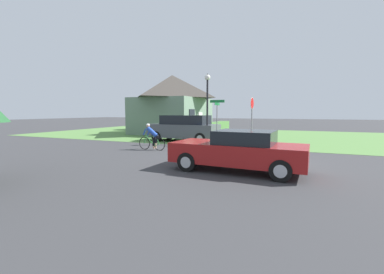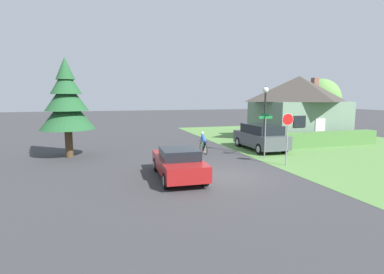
# 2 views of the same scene
# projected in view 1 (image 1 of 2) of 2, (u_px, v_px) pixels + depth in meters

# --- Properties ---
(ground_plane) EXTENTS (140.00, 140.00, 0.00)m
(ground_plane) POSITION_uv_depth(u_px,v_px,m) (256.00, 161.00, 10.61)
(ground_plane) COLOR #38383A
(grass_verge_right) EXTENTS (16.00, 36.00, 0.01)m
(grass_verge_right) POSITION_uv_depth(u_px,v_px,m) (231.00, 135.00, 22.73)
(grass_verge_right) COLOR #568442
(grass_verge_right) RESTS_ON ground
(cottage_house) EXTENTS (7.54, 6.28, 5.53)m
(cottage_house) POSITION_uv_depth(u_px,v_px,m) (172.00, 103.00, 24.64)
(cottage_house) COLOR slate
(cottage_house) RESTS_ON ground
(hedge_row) EXTENTS (9.53, 0.90, 1.10)m
(hedge_row) POSITION_uv_depth(u_px,v_px,m) (210.00, 129.00, 22.52)
(hedge_row) COLOR #4C7A3D
(hedge_row) RESTS_ON ground
(sedan_left_lane) EXTENTS (2.05, 4.58, 1.41)m
(sedan_left_lane) POSITION_uv_depth(u_px,v_px,m) (239.00, 151.00, 8.82)
(sedan_left_lane) COLOR maroon
(sedan_left_lane) RESTS_ON ground
(cyclist) EXTENTS (0.44, 1.65, 1.43)m
(cyclist) POSITION_uv_depth(u_px,v_px,m) (152.00, 137.00, 13.81)
(cyclist) COLOR black
(cyclist) RESTS_ON ground
(parked_suv_right) EXTENTS (2.13, 4.81, 1.81)m
(parked_suv_right) POSITION_uv_depth(u_px,v_px,m) (184.00, 128.00, 17.74)
(parked_suv_right) COLOR #4C5156
(parked_suv_right) RESTS_ON ground
(stop_sign) EXTENTS (0.66, 0.08, 2.86)m
(stop_sign) POSITION_uv_depth(u_px,v_px,m) (252.00, 113.00, 14.68)
(stop_sign) COLOR gray
(stop_sign) RESTS_ON ground
(street_lamp) EXTENTS (0.35, 0.35, 4.41)m
(street_lamp) POSITION_uv_depth(u_px,v_px,m) (207.00, 95.00, 15.92)
(street_lamp) COLOR black
(street_lamp) RESTS_ON ground
(street_name_sign) EXTENTS (0.90, 0.90, 2.76)m
(street_name_sign) POSITION_uv_depth(u_px,v_px,m) (217.00, 114.00, 15.37)
(street_name_sign) COLOR gray
(street_name_sign) RESTS_ON ground
(deciduous_tree_right) EXTENTS (3.87, 3.87, 5.53)m
(deciduous_tree_right) POSITION_uv_depth(u_px,v_px,m) (171.00, 99.00, 29.68)
(deciduous_tree_right) COLOR #4C3823
(deciduous_tree_right) RESTS_ON ground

